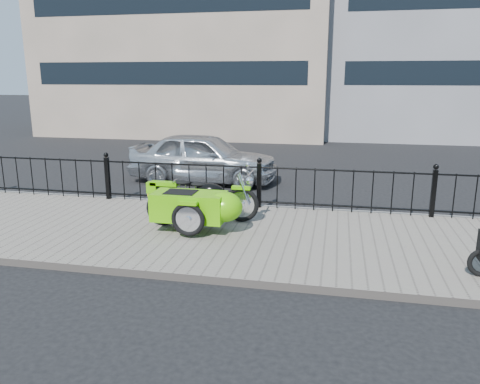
# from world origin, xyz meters

# --- Properties ---
(ground) EXTENTS (120.00, 120.00, 0.00)m
(ground) POSITION_xyz_m (0.00, 0.00, 0.00)
(ground) COLOR black
(ground) RESTS_ON ground
(sidewalk) EXTENTS (30.00, 3.80, 0.12)m
(sidewalk) POSITION_xyz_m (0.00, -0.50, 0.06)
(sidewalk) COLOR slate
(sidewalk) RESTS_ON ground
(curb) EXTENTS (30.00, 0.10, 0.12)m
(curb) POSITION_xyz_m (0.00, 1.44, 0.06)
(curb) COLOR gray
(curb) RESTS_ON ground
(iron_fence) EXTENTS (14.11, 0.11, 1.08)m
(iron_fence) POSITION_xyz_m (0.00, 1.30, 0.59)
(iron_fence) COLOR black
(iron_fence) RESTS_ON sidewalk
(building_tan) EXTENTS (14.00, 8.01, 12.00)m
(building_tan) POSITION_xyz_m (-6.00, 15.99, 6.00)
(building_tan) COLOR tan
(building_tan) RESTS_ON ground
(motorcycle_sidecar) EXTENTS (2.28, 1.48, 0.98)m
(motorcycle_sidecar) POSITION_xyz_m (-0.78, -0.41, 0.59)
(motorcycle_sidecar) COLOR black
(motorcycle_sidecar) RESTS_ON sidewalk
(spare_tire) EXTENTS (0.66, 0.12, 0.65)m
(spare_tire) POSITION_xyz_m (-1.55, -0.32, 0.45)
(spare_tire) COLOR black
(spare_tire) RESTS_ON sidewalk
(sedan_car) EXTENTS (4.11, 1.78, 1.38)m
(sedan_car) POSITION_xyz_m (-2.00, 3.96, 0.69)
(sedan_car) COLOR silver
(sedan_car) RESTS_ON ground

